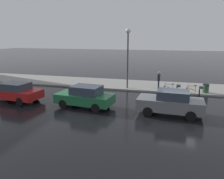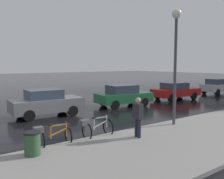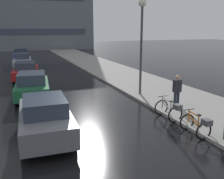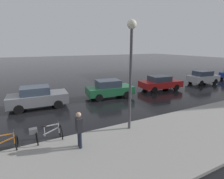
% 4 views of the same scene
% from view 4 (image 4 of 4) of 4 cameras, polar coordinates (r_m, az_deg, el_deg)
% --- Properties ---
extents(ground_plane, '(140.00, 140.00, 0.00)m').
position_cam_4_polar(ground_plane, '(12.44, -24.99, -8.47)').
color(ground_plane, black).
extents(sidewalk_kerb, '(4.80, 60.00, 0.14)m').
position_cam_4_polar(sidewalk_kerb, '(12.34, 31.88, -9.17)').
color(sidewalk_kerb, gray).
rests_on(sidewalk_kerb, ground).
extents(bicycle_second, '(0.79, 1.42, 0.97)m').
position_cam_4_polar(bicycle_second, '(8.99, -20.78, -13.35)').
color(bicycle_second, black).
rests_on(bicycle_second, ground).
extents(car_grey, '(2.01, 4.23, 1.62)m').
position_cam_4_polar(car_grey, '(14.03, -23.10, -2.29)').
color(car_grey, slate).
rests_on(car_grey, ground).
extents(car_green, '(2.24, 4.25, 1.57)m').
position_cam_4_polar(car_green, '(15.51, -0.85, 0.29)').
color(car_green, '#1E6038').
rests_on(car_green, ground).
extents(car_red, '(2.29, 4.50, 1.49)m').
position_cam_4_polar(car_red, '(18.85, 15.51, 2.14)').
color(car_red, '#AD1919').
rests_on(car_red, ground).
extents(car_silver, '(1.98, 3.83, 1.58)m').
position_cam_4_polar(car_silver, '(23.81, 27.57, 3.58)').
color(car_silver, '#B2B5BA').
rests_on(car_silver, ground).
extents(pedestrian, '(0.40, 0.25, 1.78)m').
position_cam_4_polar(pedestrian, '(7.85, -10.65, -12.58)').
color(pedestrian, '#1E2333').
rests_on(pedestrian, ground).
extents(streetlamp, '(0.45, 0.45, 5.71)m').
position_cam_4_polar(streetlamp, '(8.77, 6.24, 10.68)').
color(streetlamp, '#424247').
rests_on(streetlamp, ground).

